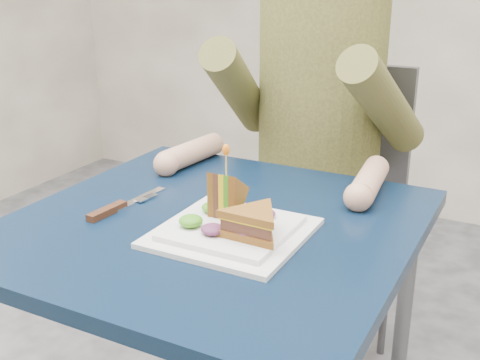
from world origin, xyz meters
The scene contains 12 objects.
table centered at (0.00, 0.00, 0.65)m, with size 0.75×0.75×0.73m.
chair centered at (0.00, 0.67, 0.54)m, with size 0.42×0.40×0.93m.
diner centered at (0.00, 0.56, 0.91)m, with size 0.54×0.59×0.74m.
plate centered at (0.07, -0.05, 0.74)m, with size 0.26×0.26×0.02m.
sandwich_flat centered at (0.12, -0.07, 0.78)m, with size 0.13×0.13×0.05m.
sandwich_upright centered at (0.03, 0.00, 0.78)m, with size 0.08×0.13×0.13m.
fork centered at (-0.19, -0.04, 0.73)m, with size 0.04×0.18×0.01m.
knife centered at (-0.20, -0.05, 0.74)m, with size 0.04×0.22×0.02m.
toothpick centered at (0.03, 0.00, 0.85)m, with size 0.00×0.00×0.06m, color tan.
toothpick_frill centered at (0.03, 0.00, 0.88)m, with size 0.01×0.01×0.02m, color orange.
lettuce_spill centered at (0.07, -0.04, 0.76)m, with size 0.15×0.13×0.02m, color #337A14, non-canonical shape.
onion_ring centered at (0.08, -0.04, 0.77)m, with size 0.04×0.04×0.01m, color #9E4C7A.
Camera 1 is at (0.54, -0.93, 1.19)m, focal length 45.00 mm.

